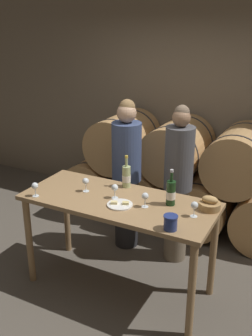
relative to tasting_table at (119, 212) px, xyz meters
name	(u,v)px	position (x,y,z in m)	size (l,w,h in m)	color
ground_plane	(119,286)	(0.00, 0.00, -0.81)	(10.00, 10.00, 0.00)	#564F44
stone_wall_back	(196,89)	(0.00, 2.07, 0.79)	(10.00, 0.12, 3.20)	#7F705B
barrel_stack	(176,176)	(0.00, 1.50, -0.20)	(2.92, 0.89, 1.32)	tan
tasting_table	(119,212)	(0.00, 0.00, 0.00)	(1.74, 0.73, 0.94)	#99754C
person_left	(127,174)	(-0.29, 0.72, 0.06)	(0.32, 0.32, 1.68)	#232326
person_right	(178,184)	(0.30, 0.72, 0.06)	(0.29, 0.29, 1.68)	#756651
wine_bottle_red	(171,193)	(0.45, 0.12, 0.24)	(0.08, 0.08, 0.32)	#193819
wine_bottle_white	(126,176)	(-0.07, 0.28, 0.23)	(0.08, 0.08, 0.31)	#ADBC7F
blue_crock	(171,222)	(0.60, -0.28, 0.19)	(0.11, 0.11, 0.12)	navy
bread_basket	(210,204)	(0.77, 0.19, 0.17)	(0.19, 0.19, 0.12)	#A87F4C
cheese_plate	(120,204)	(0.07, -0.10, 0.13)	(0.22, 0.22, 0.04)	white
wine_glass_far_left	(35,186)	(-0.70, -0.29, 0.22)	(0.06, 0.06, 0.13)	white
wine_glass_left	(86,182)	(-0.35, 0.01, 0.22)	(0.06, 0.06, 0.13)	white
wine_glass_center	(115,188)	(-0.04, 0.01, 0.22)	(0.06, 0.06, 0.13)	white
wine_glass_right	(145,197)	(0.27, -0.03, 0.22)	(0.06, 0.06, 0.13)	white
wine_glass_far_right	(194,206)	(0.70, 0.00, 0.22)	(0.06, 0.06, 0.13)	white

